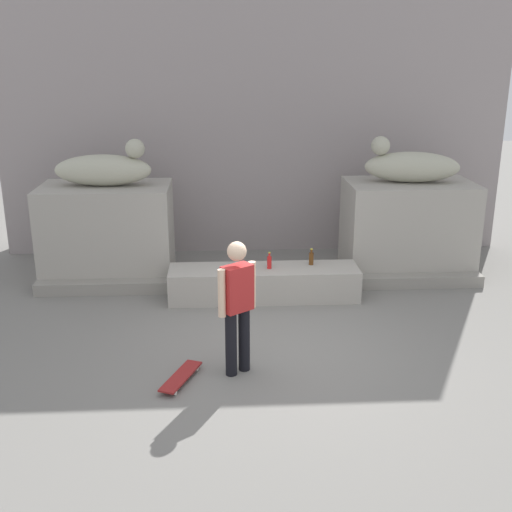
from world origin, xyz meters
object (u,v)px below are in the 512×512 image
skater (237,302)px  bottle_red (269,262)px  statue_reclining_left (105,169)px  statue_reclining_right (410,166)px  bottle_brown (311,258)px  skateboard (181,377)px

skater → bottle_red: size_ratio=6.26×
statue_reclining_left → statue_reclining_right: bearing=2.6°
skater → bottle_red: (0.57, 2.41, -0.31)m
bottle_brown → skater: bearing=-116.1°
bottle_brown → bottle_red: same height
skateboard → bottle_brown: 3.41m
skater → bottle_brown: skater is taller
statue_reclining_right → skateboard: (-3.74, -3.77, -1.84)m
skateboard → bottle_red: bearing=-3.1°
statue_reclining_left → statue_reclining_right: same height
statue_reclining_left → bottle_brown: bearing=-14.3°
statue_reclining_left → skater: size_ratio=0.97×
skateboard → bottle_brown: (1.94, 2.76, 0.55)m
skater → statue_reclining_left: bearing=84.3°
bottle_brown → skateboard: bearing=-125.1°
skater → bottle_red: skater is taller
statue_reclining_left → statue_reclining_right: 5.13m
statue_reclining_left → skater: (2.08, -3.57, -0.98)m
statue_reclining_left → statue_reclining_right: size_ratio=0.97×
skater → skateboard: size_ratio=2.05×
skater → bottle_red: bearing=40.8°
statue_reclining_left → statue_reclining_right: (5.13, 0.01, 0.00)m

